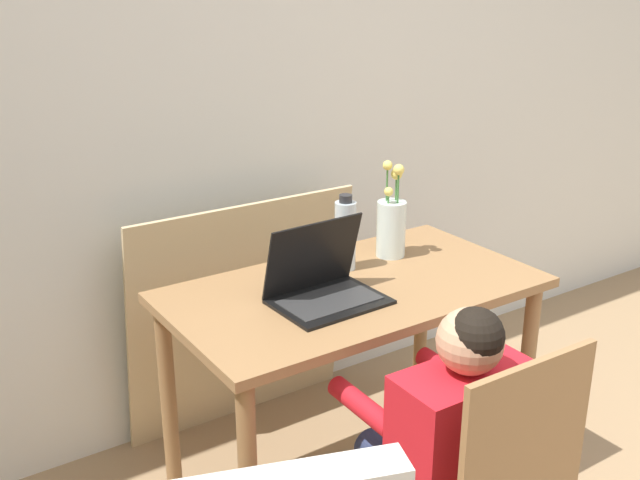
{
  "coord_description": "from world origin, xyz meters",
  "views": [
    {
      "loc": [
        -1.27,
        -0.17,
        1.67
      ],
      "look_at": [
        -0.16,
        1.5,
        0.94
      ],
      "focal_mm": 42.0,
      "sensor_mm": 36.0,
      "label": 1
    }
  ],
  "objects_px": {
    "water_bottle": "(345,234)",
    "laptop": "(322,282)",
    "person_seated": "(448,429)",
    "flower_vase": "(391,224)"
  },
  "relations": [
    {
      "from": "laptop",
      "to": "water_bottle",
      "type": "distance_m",
      "value": 0.26
    },
    {
      "from": "laptop",
      "to": "flower_vase",
      "type": "xyz_separation_m",
      "value": [
        0.39,
        0.17,
        0.06
      ]
    },
    {
      "from": "laptop",
      "to": "flower_vase",
      "type": "relative_size",
      "value": 0.99
    },
    {
      "from": "person_seated",
      "to": "flower_vase",
      "type": "bearing_deg",
      "value": -116.47
    },
    {
      "from": "water_bottle",
      "to": "laptop",
      "type": "bearing_deg",
      "value": -140.49
    },
    {
      "from": "person_seated",
      "to": "water_bottle",
      "type": "bearing_deg",
      "value": -102.27
    },
    {
      "from": "person_seated",
      "to": "water_bottle",
      "type": "height_order",
      "value": "water_bottle"
    },
    {
      "from": "person_seated",
      "to": "laptop",
      "type": "height_order",
      "value": "laptop"
    },
    {
      "from": "person_seated",
      "to": "laptop",
      "type": "bearing_deg",
      "value": -84.82
    },
    {
      "from": "person_seated",
      "to": "water_bottle",
      "type": "xyz_separation_m",
      "value": [
        0.16,
        0.67,
        0.29
      ]
    }
  ]
}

